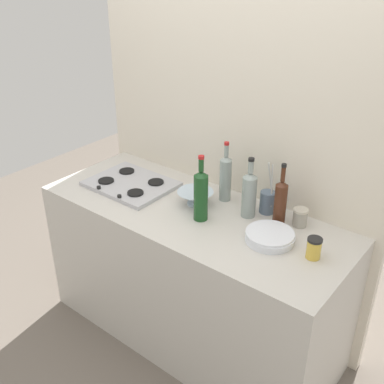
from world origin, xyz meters
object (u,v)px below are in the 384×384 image
Objects in this scene: utensil_crock at (267,201)px; condiment_jar_front at (300,217)px; mixing_bowl at (195,197)px; stovetop_hob at (131,184)px; wine_bottle_mid_left at (201,194)px; plate_stack at (270,237)px; wine_bottle_rightmost at (225,177)px; wine_bottle_leftmost at (249,193)px; condiment_jar_rear at (314,248)px; wine_bottle_mid_right at (280,201)px.

condiment_jar_front is at bearing -3.92° from utensil_crock.
mixing_bowl is 0.59m from condiment_jar_front.
wine_bottle_mid_left is (0.57, -0.04, 0.14)m from stovetop_hob.
wine_bottle_rightmost is at bearing 153.23° from plate_stack.
condiment_jar_rear is at bearing -16.87° from wine_bottle_leftmost.
mixing_bowl is at bearing 138.37° from wine_bottle_mid_left.
stovetop_hob is 0.78m from wine_bottle_leftmost.
wine_bottle_leftmost is 0.93× the size of wine_bottle_mid_left.
wine_bottle_rightmost is 0.21m from mixing_bowl.
wine_bottle_mid_left reaches higher than stovetop_hob.
condiment_jar_rear is (0.45, -0.14, -0.08)m from wine_bottle_leftmost.
wine_bottle_leftmost is 0.26m from wine_bottle_mid_left.
wine_bottle_leftmost is 0.96× the size of wine_bottle_rightmost.
wine_bottle_mid_right is at bearing 105.86° from plate_stack.
stovetop_hob is 1.69× the size of utensil_crock.
wine_bottle_rightmost is (-0.20, 0.07, 0.01)m from wine_bottle_leftmost.
stovetop_hob is 2.02× the size of plate_stack.
wine_bottle_rightmost is 0.48m from condiment_jar_front.
utensil_crock is (0.81, 0.24, 0.06)m from stovetop_hob.
wine_bottle_mid_left reaches higher than mixing_bowl.
wine_bottle_leftmost is 3.46× the size of condiment_jar_front.
mixing_bowl is 2.08× the size of condiment_jar_front.
wine_bottle_mid_left reaches higher than wine_bottle_rightmost.
condiment_jar_rear is at bearing -17.67° from wine_bottle_rightmost.
plate_stack is at bearing -56.35° from utensil_crock.
condiment_jar_rear is at bearing -30.95° from utensil_crock.
mixing_bowl is at bearing 175.61° from condiment_jar_rear.
wine_bottle_mid_left is (-0.18, -0.19, 0.01)m from wine_bottle_leftmost.
wine_bottle_rightmost is (-0.37, 0.04, 0.01)m from wine_bottle_mid_right.
condiment_jar_front is at bearing 78.10° from plate_stack.
utensil_crock is at bearing 176.08° from condiment_jar_front.
condiment_jar_rear is at bearing 1.46° from plate_stack.
wine_bottle_mid_left is 0.38m from utensil_crock.
condiment_jar_rear is (1.20, 0.01, 0.04)m from stovetop_hob.
condiment_jar_rear is (0.18, -0.22, 0.00)m from condiment_jar_front.
wine_bottle_leftmost is at bearing -122.29° from utensil_crock.
wine_bottle_rightmost is at bearing -174.69° from utensil_crock.
wine_bottle_mid_left reaches higher than condiment_jar_rear.
utensil_crock reaches higher than condiment_jar_rear.
wine_bottle_mid_right is (-0.05, 0.18, 0.11)m from plate_stack.
condiment_jar_front is (0.45, 0.27, -0.10)m from wine_bottle_mid_left.
mixing_bowl is (-0.12, 0.11, -0.10)m from wine_bottle_mid_left.
wine_bottle_mid_right is at bearing 148.77° from condiment_jar_rear.
wine_bottle_mid_right is 3.26× the size of condiment_jar_rear.
stovetop_hob is 0.97m from plate_stack.
stovetop_hob is 1.45× the size of wine_bottle_mid_right.
wine_bottle_rightmost is at bearing 95.04° from wine_bottle_mid_left.
mixing_bowl is 0.69× the size of utensil_crock.
mixing_bowl is (-0.30, -0.08, -0.09)m from wine_bottle_leftmost.
wine_bottle_mid_right is 0.49m from mixing_bowl.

